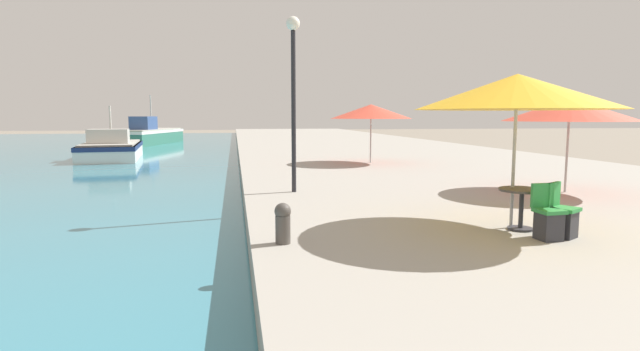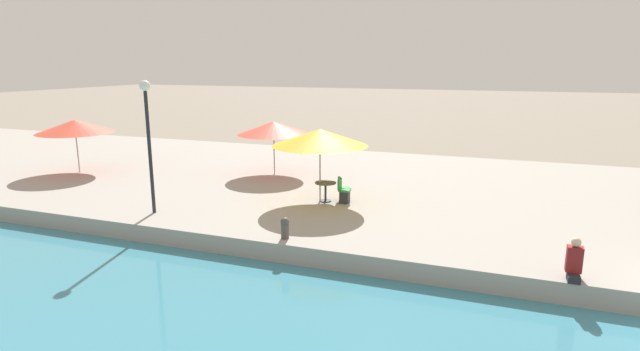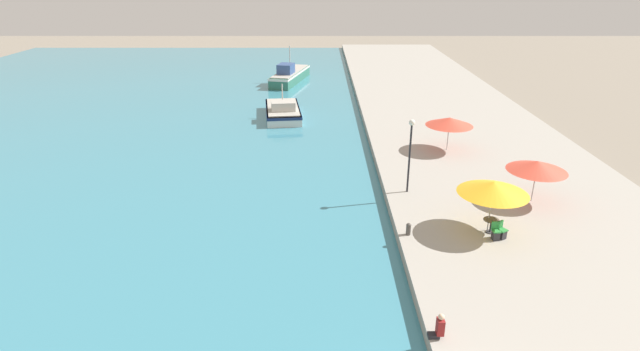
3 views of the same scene
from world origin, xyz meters
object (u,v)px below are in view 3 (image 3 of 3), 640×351
(fishing_boat_mid, at_px, (290,75))
(person_at_quay, at_px, (439,327))
(cafe_umbrella_pink, at_px, (493,188))
(cafe_umbrella_striped, at_px, (449,122))
(cafe_umbrella_white, at_px, (537,166))
(cafe_table, at_px, (491,223))
(fishing_boat_near, at_px, (283,111))
(cafe_chair_right, at_px, (496,234))
(mooring_bollard, at_px, (408,229))
(cafe_chair_left, at_px, (502,232))
(lamppost, at_px, (410,144))

(fishing_boat_mid, relative_size, person_at_quay, 10.23)
(cafe_umbrella_pink, height_order, cafe_umbrella_striped, cafe_umbrella_pink)
(cafe_umbrella_white, relative_size, cafe_table, 4.24)
(cafe_umbrella_striped, relative_size, cafe_table, 4.35)
(fishing_boat_near, distance_m, cafe_umbrella_striped, 17.28)
(cafe_umbrella_white, xyz_separation_m, cafe_table, (-3.66, -3.86, -1.64))
(cafe_umbrella_striped, bearing_deg, cafe_chair_right, -93.18)
(mooring_bollard, bearing_deg, fishing_boat_near, 108.55)
(person_at_quay, xyz_separation_m, mooring_bollard, (0.16, 7.72, -0.11))
(fishing_boat_near, xyz_separation_m, fishing_boat_mid, (-0.24, 16.30, 0.24))
(cafe_table, relative_size, cafe_chair_right, 0.88)
(cafe_chair_right, bearing_deg, cafe_table, -90.00)
(fishing_boat_near, bearing_deg, mooring_bollard, -78.17)
(fishing_boat_mid, xyz_separation_m, cafe_umbrella_striped, (13.37, -27.33, 1.90))
(cafe_chair_left, height_order, cafe_chair_right, same)
(mooring_bollard, bearing_deg, cafe_umbrella_pink, 5.93)
(mooring_bollard, bearing_deg, cafe_chair_right, -6.40)
(fishing_boat_mid, height_order, cafe_chair_right, fishing_boat_mid)
(cafe_chair_left, distance_m, lamppost, 7.44)
(cafe_chair_left, distance_m, mooring_bollard, 4.65)
(cafe_umbrella_pink, distance_m, cafe_table, 1.92)
(fishing_boat_near, xyz_separation_m, cafe_chair_right, (12.37, -24.56, 0.26))
(fishing_boat_near, xyz_separation_m, cafe_chair_left, (12.72, -24.45, 0.26))
(fishing_boat_mid, bearing_deg, lamppost, -62.07)
(fishing_boat_near, bearing_deg, cafe_umbrella_pink, -69.28)
(cafe_umbrella_striped, xyz_separation_m, mooring_bollard, (-5.05, -13.05, -1.85))
(cafe_chair_right, relative_size, mooring_bollard, 1.39)
(lamppost, bearing_deg, mooring_bollard, -98.62)
(cafe_chair_right, bearing_deg, cafe_chair_left, -165.58)
(cafe_chair_right, bearing_deg, fishing_boat_mid, -75.59)
(person_at_quay, bearing_deg, lamppost, 85.75)
(cafe_chair_right, xyz_separation_m, person_at_quay, (-4.45, -7.24, 0.13))
(cafe_umbrella_pink, height_order, lamppost, lamppost)
(cafe_umbrella_striped, relative_size, person_at_quay, 3.38)
(cafe_umbrella_white, bearing_deg, cafe_chair_left, -126.24)
(fishing_boat_near, height_order, fishing_boat_mid, fishing_boat_mid)
(fishing_boat_near, distance_m, cafe_umbrella_white, 25.68)
(person_at_quay, bearing_deg, fishing_boat_mid, 99.63)
(cafe_umbrella_striped, relative_size, mooring_bollard, 5.32)
(lamppost, bearing_deg, cafe_umbrella_white, -10.13)
(person_at_quay, bearing_deg, cafe_chair_right, 58.39)
(cafe_chair_left, bearing_deg, fishing_boat_near, -94.12)
(mooring_bollard, relative_size, lamppost, 0.14)
(cafe_chair_left, bearing_deg, mooring_bollard, -36.22)
(cafe_umbrella_striped, distance_m, cafe_chair_right, 13.68)
(cafe_umbrella_striped, bearing_deg, fishing_boat_mid, 116.07)
(fishing_boat_mid, distance_m, cafe_chair_left, 42.76)
(cafe_table, relative_size, mooring_bollard, 1.22)
(cafe_umbrella_pink, relative_size, cafe_chair_right, 3.92)
(cafe_umbrella_pink, relative_size, cafe_umbrella_striped, 1.02)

